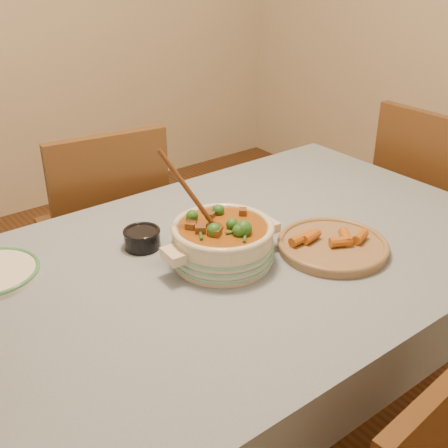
% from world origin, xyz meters
% --- Properties ---
extents(floor, '(4.50, 4.50, 0.00)m').
position_xyz_m(floor, '(0.00, 0.00, 0.00)').
color(floor, '#412712').
rests_on(floor, ground).
extents(dining_table, '(1.68, 1.08, 0.76)m').
position_xyz_m(dining_table, '(0.00, 0.00, 0.66)').
color(dining_table, brown).
rests_on(dining_table, floor).
extents(stew_casserole, '(0.36, 0.29, 0.34)m').
position_xyz_m(stew_casserole, '(-0.09, -0.01, 0.83)').
color(stew_casserole, beige).
rests_on(stew_casserole, dining_table).
extents(condiment_bowl, '(0.14, 0.14, 0.06)m').
position_xyz_m(condiment_bowl, '(-0.23, 0.20, 0.79)').
color(condiment_bowl, black).
rests_on(condiment_bowl, dining_table).
extents(fried_plate, '(0.36, 0.36, 0.05)m').
position_xyz_m(fried_plate, '(0.20, -0.16, 0.78)').
color(fried_plate, '#997455').
rests_on(fried_plate, dining_table).
extents(chair_far, '(0.51, 0.51, 0.95)m').
position_xyz_m(chair_far, '(-0.08, 0.77, 0.54)').
color(chair_far, '#57351A').
rests_on(chair_far, floor).
extents(chair_right, '(0.45, 0.45, 0.96)m').
position_xyz_m(chair_right, '(1.12, 0.10, 0.55)').
color(chair_right, '#57351A').
rests_on(chair_right, floor).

